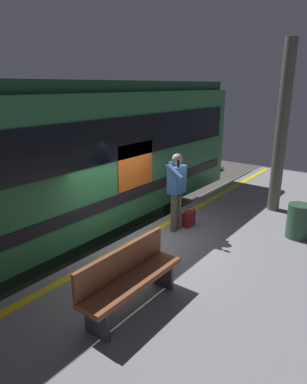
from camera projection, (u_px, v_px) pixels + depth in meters
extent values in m
plane|color=#4C4742|center=(134.00, 272.00, 7.63)|extent=(24.00, 24.00, 0.00)
cube|color=gray|center=(238.00, 292.00, 6.08)|extent=(15.51, 4.92, 0.96)
cube|color=yellow|center=(144.00, 236.00, 7.17)|extent=(15.20, 0.16, 0.01)
cube|color=slate|center=(94.00, 253.00, 8.34)|extent=(20.16, 0.08, 0.16)
cube|color=slate|center=(57.00, 238.00, 9.17)|extent=(20.16, 0.08, 0.16)
cube|color=black|center=(44.00, 153.00, 5.71)|extent=(13.09, 0.03, 0.90)
cube|color=black|center=(51.00, 225.00, 6.11)|extent=(13.09, 0.03, 0.24)
cube|color=#D85919|center=(136.00, 165.00, 7.74)|extent=(1.20, 0.02, 1.03)
cylinder|color=black|center=(173.00, 207.00, 10.02)|extent=(0.84, 0.12, 0.84)
cylinder|color=black|center=(113.00, 192.00, 11.41)|extent=(0.84, 0.12, 0.84)
cylinder|color=brown|center=(178.00, 210.00, 7.44)|extent=(0.14, 0.14, 0.87)
cylinder|color=brown|center=(174.00, 213.00, 7.30)|extent=(0.14, 0.14, 0.87)
cube|color=#2D517F|center=(177.00, 179.00, 7.15)|extent=(0.40, 0.24, 0.58)
sphere|color=#2D517F|center=(171.00, 166.00, 7.16)|extent=(0.20, 0.20, 0.20)
sphere|color=beige|center=(177.00, 159.00, 7.02)|extent=(0.22, 0.22, 0.22)
cylinder|color=#2D517F|center=(183.00, 180.00, 7.36)|extent=(0.09, 0.09, 0.52)
cylinder|color=#2D517F|center=(174.00, 171.00, 6.86)|extent=(0.09, 0.42, 0.33)
cube|color=black|center=(178.00, 164.00, 6.75)|extent=(0.07, 0.02, 0.15)
cube|color=maroon|center=(189.00, 219.00, 7.67)|extent=(0.32, 0.18, 0.33)
torus|color=maroon|center=(189.00, 210.00, 7.60)|extent=(0.29, 0.29, 0.02)
cylinder|color=#59544C|center=(282.00, 129.00, 8.14)|extent=(0.29, 0.29, 4.08)
cube|color=brown|center=(133.00, 280.00, 4.74)|extent=(1.77, 0.44, 0.08)
cube|color=brown|center=(122.00, 261.00, 4.78)|extent=(1.77, 0.06, 0.40)
cube|color=#333338|center=(162.00, 273.00, 5.35)|extent=(0.06, 0.40, 0.45)
cube|color=#333338|center=(97.00, 321.00, 4.27)|extent=(0.06, 0.40, 0.45)
cylinder|color=#2D4C38|center=(298.00, 221.00, 7.03)|extent=(0.47, 0.47, 0.72)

